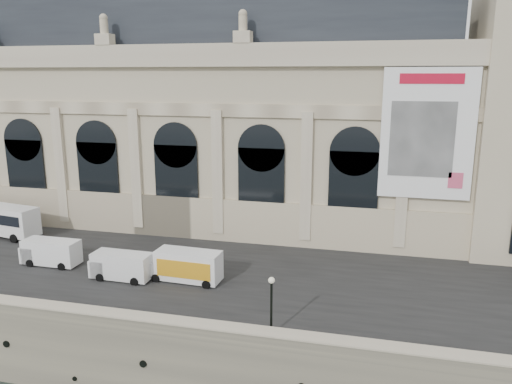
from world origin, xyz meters
TOP-DOWN VIEW (x-y plane):
  - quay at (0.00, 35.00)m, footprint 160.00×70.00m
  - street at (0.00, 14.00)m, footprint 160.00×24.00m
  - parapet at (0.00, 0.60)m, footprint 160.00×1.40m
  - museum at (-5.98, 30.86)m, footprint 69.00×18.70m
  - van_b at (-13.44, 10.69)m, footprint 5.87×2.48m
  - van_c at (-4.73, 9.08)m, footprint 5.81×2.52m
  - box_truck at (1.41, 10.12)m, footprint 7.37×2.89m
  - lamp_right at (11.36, 2.11)m, footprint 0.47×0.47m

SIDE VIEW (x-z plane):
  - quay at x=0.00m, z-range 0.00..6.00m
  - street at x=0.00m, z-range 6.00..6.06m
  - parapet at x=0.00m, z-range 6.01..7.22m
  - van_c at x=-4.73m, z-range 6.03..8.59m
  - van_b at x=-13.44m, z-range 6.03..8.64m
  - box_truck at x=1.41m, z-range 6.01..8.94m
  - lamp_right at x=11.36m, z-range 5.99..10.61m
  - museum at x=-5.98m, z-range 5.17..34.27m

